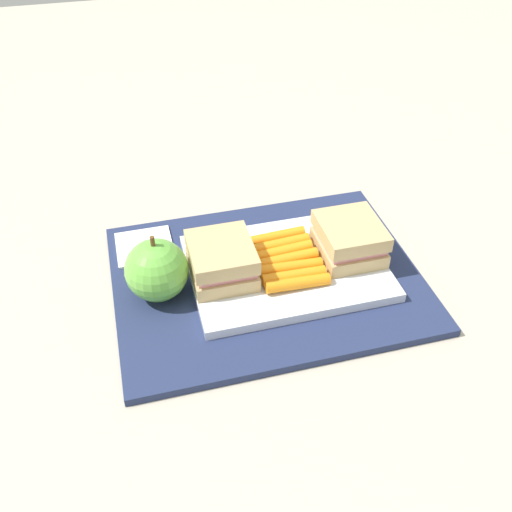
% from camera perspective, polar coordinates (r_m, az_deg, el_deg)
% --- Properties ---
extents(ground_plane, '(2.40, 2.40, 0.00)m').
position_cam_1_polar(ground_plane, '(0.70, 1.00, -2.48)').
color(ground_plane, '#B7AD99').
extents(lunchbag_mat, '(0.36, 0.28, 0.01)m').
position_cam_1_polar(lunchbag_mat, '(0.69, 1.00, -2.17)').
color(lunchbag_mat, navy).
rests_on(lunchbag_mat, ground_plane).
extents(food_tray, '(0.23, 0.17, 0.01)m').
position_cam_1_polar(food_tray, '(0.69, 3.01, -1.14)').
color(food_tray, white).
rests_on(food_tray, lunchbag_mat).
extents(sandwich_half_left, '(0.07, 0.08, 0.04)m').
position_cam_1_polar(sandwich_half_left, '(0.70, 9.23, 1.68)').
color(sandwich_half_left, tan).
rests_on(sandwich_half_left, food_tray).
extents(sandwich_half_right, '(0.07, 0.08, 0.04)m').
position_cam_1_polar(sandwich_half_right, '(0.66, -3.41, -0.44)').
color(sandwich_half_right, tan).
rests_on(sandwich_half_right, food_tray).
extents(carrot_sticks_bundle, '(0.08, 0.10, 0.02)m').
position_cam_1_polar(carrot_sticks_bundle, '(0.68, 3.02, -0.33)').
color(carrot_sticks_bundle, orange).
rests_on(carrot_sticks_bundle, food_tray).
extents(apple, '(0.07, 0.07, 0.08)m').
position_cam_1_polar(apple, '(0.65, -9.83, -1.19)').
color(apple, '#66B742').
rests_on(apple, lunchbag_mat).
extents(paper_napkin, '(0.07, 0.07, 0.00)m').
position_cam_1_polar(paper_napkin, '(0.74, -10.97, 0.94)').
color(paper_napkin, white).
rests_on(paper_napkin, lunchbag_mat).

